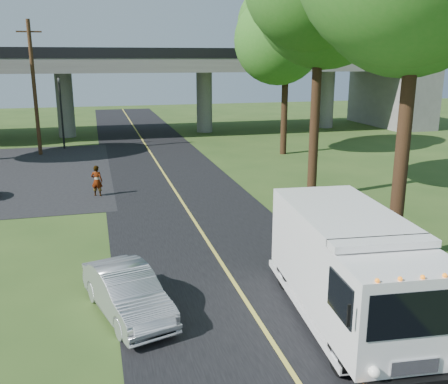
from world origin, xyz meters
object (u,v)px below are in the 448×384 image
object	(u,v)px
traffic_signal	(61,105)
step_van	(350,266)
silver_sedan	(127,292)
pedestrian	(97,181)
tree_right_far	(291,30)
utility_pole	(34,88)

from	to	relation	value
traffic_signal	step_van	bearing A→B (deg)	-73.71
silver_sedan	pedestrian	bearing A→B (deg)	76.61
traffic_signal	silver_sedan	bearing A→B (deg)	-83.93
tree_right_far	silver_sedan	distance (m)	24.88
pedestrian	traffic_signal	bearing A→B (deg)	-58.93
traffic_signal	utility_pole	xyz separation A→B (m)	(-1.50, -2.00, 1.40)
traffic_signal	tree_right_far	size ratio (longest dim) A/B	0.47
tree_right_far	pedestrian	size ratio (longest dim) A/B	7.19
silver_sedan	pedestrian	distance (m)	12.20
utility_pole	step_van	xyz separation A→B (m)	(9.71, -26.08, -3.08)
tree_right_far	utility_pole	bearing A→B (deg)	166.00
traffic_signal	tree_right_far	world-z (taller)	tree_right_far
step_van	pedestrian	bearing A→B (deg)	118.36
step_van	pedestrian	xyz separation A→B (m)	(-6.01, 13.93, -0.75)
utility_pole	silver_sedan	xyz separation A→B (m)	(4.30, -24.32, -3.97)
step_van	utility_pole	bearing A→B (deg)	115.46
silver_sedan	step_van	bearing A→B (deg)	-34.18
traffic_signal	step_van	size ratio (longest dim) A/B	0.76
traffic_signal	pedestrian	distance (m)	14.52
tree_right_far	silver_sedan	size ratio (longest dim) A/B	2.88
utility_pole	pedestrian	size ratio (longest dim) A/B	5.89
traffic_signal	silver_sedan	xyz separation A→B (m)	(2.80, -26.32, -2.57)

